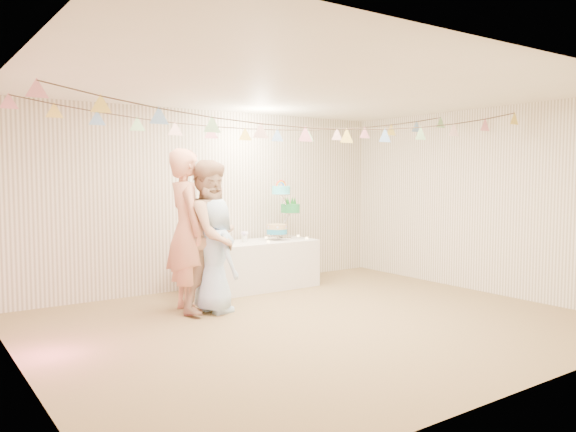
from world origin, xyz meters
TOP-DOWN VIEW (x-y plane):
  - floor at (0.00, 0.00)m, footprint 6.00×6.00m
  - ceiling at (0.00, 0.00)m, footprint 6.00×6.00m
  - back_wall at (0.00, 2.50)m, footprint 6.00×6.00m
  - front_wall at (0.00, -2.50)m, footprint 6.00×6.00m
  - left_wall at (-3.00, 0.00)m, footprint 5.00×5.00m
  - right_wall at (3.00, 0.00)m, footprint 5.00×5.00m
  - table at (0.43, 1.99)m, footprint 1.85×0.74m
  - cake_stand at (0.98, 2.04)m, footprint 0.74×0.44m
  - cake_bottom at (0.83, 1.98)m, footprint 0.31×0.31m
  - cake_middle at (1.16, 2.13)m, footprint 0.27×0.27m
  - cake_top_tier at (0.92, 2.01)m, footprint 0.25×0.25m
  - platter at (-0.17, 1.94)m, footprint 0.33×0.33m
  - posy at (0.30, 2.04)m, footprint 0.14×0.14m
  - person_adult_a at (-0.93, 1.33)m, footprint 0.56×0.78m
  - person_adult_b at (-0.68, 1.15)m, footprint 1.13×1.07m
  - person_child at (-0.69, 1.08)m, footprint 0.54×0.74m
  - bunting_back at (0.00, 1.10)m, footprint 5.60×1.10m
  - bunting_front at (0.00, -0.20)m, footprint 5.60×0.90m
  - tealight_0 at (-0.37, 1.84)m, footprint 0.04×0.04m
  - tealight_1 at (0.08, 2.17)m, footprint 0.04×0.04m
  - tealight_2 at (0.53, 1.77)m, footprint 0.04×0.04m
  - tealight_3 at (0.78, 2.21)m, footprint 0.04×0.04m
  - tealight_4 at (1.25, 1.81)m, footprint 0.04×0.04m
  - tealight_5 at (1.33, 2.14)m, footprint 0.04×0.04m
  - tealight_6 at (0.16, 2.20)m, footprint 0.04×0.04m

SIDE VIEW (x-z plane):
  - floor at x=0.00m, z-range 0.00..0.00m
  - table at x=0.43m, z-range 0.00..0.69m
  - person_child at x=-0.69m, z-range 0.00..1.39m
  - tealight_0 at x=-0.37m, z-range 0.69..0.72m
  - tealight_1 at x=0.08m, z-range 0.69..0.72m
  - tealight_2 at x=0.53m, z-range 0.69..0.72m
  - tealight_3 at x=0.78m, z-range 0.69..0.72m
  - tealight_4 at x=1.25m, z-range 0.69..0.72m
  - tealight_5 at x=1.33m, z-range 0.69..0.72m
  - tealight_6 at x=0.16m, z-range 0.69..0.72m
  - platter at x=-0.17m, z-range 0.75..0.77m
  - posy at x=0.30m, z-range 0.75..0.91m
  - cake_bottom at x=0.83m, z-range 0.76..0.91m
  - person_adult_b at x=-0.68m, z-range 0.00..1.84m
  - person_adult_a at x=-0.93m, z-range 0.00..1.98m
  - cake_middle at x=1.16m, z-range 1.00..1.22m
  - cake_stand at x=0.98m, z-range 0.75..1.58m
  - back_wall at x=0.00m, z-range 1.30..1.30m
  - front_wall at x=0.00m, z-range 1.30..1.30m
  - left_wall at x=-3.00m, z-range 1.30..1.30m
  - right_wall at x=3.00m, z-range 1.30..1.30m
  - cake_top_tier at x=0.92m, z-range 1.28..1.47m
  - bunting_front at x=0.00m, z-range 2.14..2.50m
  - bunting_back at x=0.00m, z-range 2.15..2.55m
  - ceiling at x=0.00m, z-range 2.60..2.60m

